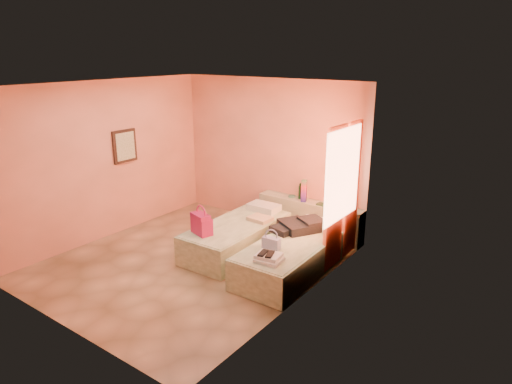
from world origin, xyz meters
TOP-DOWN VIEW (x-y plane):
  - ground at (0.00, 0.00)m, footprint 4.50×4.50m
  - room_walls at (0.21, 0.57)m, footprint 4.02×4.51m
  - headboard_ledge at (0.98, 2.10)m, footprint 2.05×0.30m
  - bed_left at (0.34, 0.75)m, footprint 0.95×2.02m
  - bed_right at (1.50, 0.60)m, footprint 0.95×2.02m
  - water_bottle at (0.75, 2.14)m, footprint 0.10×0.10m
  - rainbow_box at (0.89, 2.02)m, footprint 0.11×0.11m
  - small_dish at (0.58, 2.12)m, footprint 0.16×0.16m
  - green_book at (1.25, 2.04)m, footprint 0.19×0.14m
  - flower_vase at (1.76, 2.07)m, footprint 0.22×0.22m
  - magenta_handbag at (0.16, 0.09)m, footprint 0.41×0.30m
  - khaki_garment at (0.57, 1.10)m, footprint 0.39×0.32m
  - clothes_pile at (1.33, 1.07)m, footprint 0.78×0.78m
  - blue_handbag at (1.37, 0.26)m, footprint 0.27×0.13m
  - towel_stack at (1.59, -0.11)m, footprint 0.38×0.34m
  - sandal_pair at (1.55, -0.13)m, footprint 0.21×0.25m

SIDE VIEW (x-z plane):
  - ground at x=0.00m, z-range 0.00..0.00m
  - bed_left at x=0.34m, z-range 0.00..0.50m
  - bed_right at x=1.50m, z-range 0.00..0.50m
  - headboard_ledge at x=0.98m, z-range 0.00..0.65m
  - khaki_garment at x=0.57m, z-range 0.50..0.56m
  - towel_stack at x=1.59m, z-range 0.50..0.60m
  - blue_handbag at x=1.37m, z-range 0.50..0.67m
  - clothes_pile at x=1.33m, z-range 0.50..0.68m
  - sandal_pair at x=1.55m, z-range 0.60..0.62m
  - green_book at x=1.25m, z-range 0.65..0.68m
  - small_dish at x=0.58m, z-range 0.65..0.68m
  - magenta_handbag at x=0.16m, z-range 0.50..0.84m
  - flower_vase at x=1.76m, z-range 0.65..0.89m
  - water_bottle at x=0.75m, z-range 0.65..0.93m
  - rainbow_box at x=0.89m, z-range 0.65..1.06m
  - room_walls at x=0.21m, z-range 0.38..3.19m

